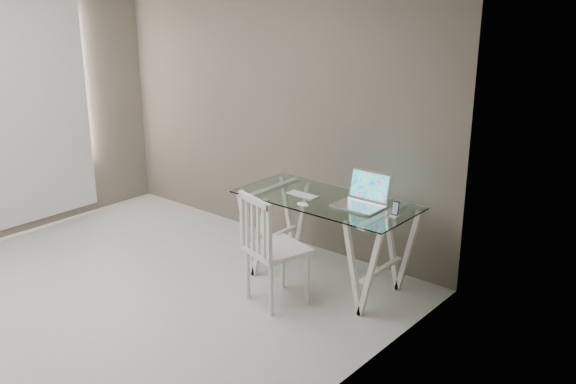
% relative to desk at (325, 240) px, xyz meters
% --- Properties ---
extents(room, '(4.50, 4.52, 2.71)m').
position_rel_desk_xyz_m(room, '(-1.12, -1.67, 1.33)').
color(room, '#B8B6B0').
rests_on(room, ground).
extents(desk, '(1.50, 0.70, 0.75)m').
position_rel_desk_xyz_m(desk, '(0.00, 0.00, 0.00)').
color(desk, silver).
rests_on(desk, ground).
extents(chair, '(0.51, 0.51, 0.91)m').
position_rel_desk_xyz_m(chair, '(-0.10, -0.58, 0.12)').
color(chair, white).
rests_on(chair, ground).
extents(laptop, '(0.37, 0.32, 0.26)m').
position_rel_desk_xyz_m(laptop, '(0.32, 0.07, 0.43)').
color(laptop, silver).
rests_on(laptop, desk).
extents(keyboard, '(0.29, 0.12, 0.01)m').
position_rel_desk_xyz_m(keyboard, '(-0.20, -0.05, 0.37)').
color(keyboard, silver).
rests_on(keyboard, desk).
extents(mouse, '(0.11, 0.06, 0.03)m').
position_rel_desk_xyz_m(mouse, '(-0.03, -0.27, 0.38)').
color(mouse, white).
rests_on(mouse, desk).
extents(phone_dock, '(0.06, 0.06, 0.12)m').
position_rel_desk_xyz_m(phone_dock, '(0.65, -0.00, 0.40)').
color(phone_dock, white).
rests_on(phone_dock, desk).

